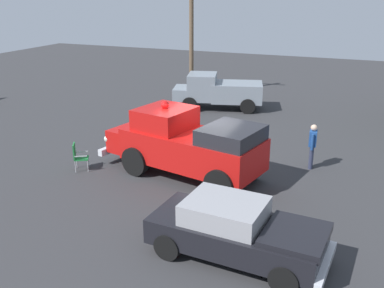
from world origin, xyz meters
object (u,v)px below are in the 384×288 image
at_px(spectator_seated, 138,125).
at_px(spectator_standing, 312,143).
at_px(classic_hot_rod, 238,230).
at_px(utility_pole, 191,34).
at_px(vintage_fire_truck, 186,143).
at_px(parked_pickup, 218,91).
at_px(lawn_chair_near_truck, 138,126).
at_px(lawn_chair_by_car, 78,155).

bearing_deg(spectator_seated, spectator_standing, 87.33).
relative_size(classic_hot_rod, utility_pole, 0.62).
distance_m(vintage_fire_truck, parked_pickup, 9.40).
bearing_deg(spectator_standing, lawn_chair_near_truck, -93.42).
xyz_separation_m(lawn_chair_near_truck, spectator_standing, (0.45, 7.50, 0.37)).
bearing_deg(lawn_chair_by_car, parked_pickup, 169.99).
bearing_deg(utility_pole, lawn_chair_near_truck, 6.78).
distance_m(spectator_standing, utility_pole, 12.72).
relative_size(lawn_chair_by_car, utility_pole, 0.14).
distance_m(lawn_chair_near_truck, spectator_standing, 7.53).
bearing_deg(vintage_fire_truck, lawn_chair_near_truck, -128.76).
height_order(classic_hot_rod, lawn_chair_near_truck, classic_hot_rod).
xyz_separation_m(classic_hot_rod, lawn_chair_near_truck, (-7.02, -6.66, -0.16)).
relative_size(classic_hot_rod, spectator_standing, 2.67).
xyz_separation_m(parked_pickup, spectator_standing, (6.80, 6.00, -0.02)).
relative_size(vintage_fire_truck, spectator_seated, 4.86).
xyz_separation_m(vintage_fire_truck, lawn_chair_by_car, (1.07, -3.83, -0.61)).
distance_m(vintage_fire_truck, utility_pole, 12.53).
relative_size(lawn_chair_near_truck, spectator_seated, 0.79).
distance_m(vintage_fire_truck, spectator_seated, 4.42).
bearing_deg(lawn_chair_by_car, vintage_fire_truck, 105.63).
bearing_deg(lawn_chair_by_car, lawn_chair_near_truck, 175.45).
bearing_deg(spectator_seated, classic_hot_rod, 43.57).
bearing_deg(classic_hot_rod, vintage_fire_truck, -143.15).
distance_m(vintage_fire_truck, classic_hot_rod, 5.25).
bearing_deg(utility_pole, spectator_seated, 7.24).
distance_m(vintage_fire_truck, spectator_standing, 4.64).
bearing_deg(spectator_standing, utility_pole, -136.63).
distance_m(classic_hot_rod, spectator_standing, 6.62).
xyz_separation_m(parked_pickup, utility_pole, (-2.22, -2.52, 2.75)).
distance_m(lawn_chair_near_truck, spectator_seated, 0.17).
bearing_deg(lawn_chair_by_car, classic_hot_rod, 65.91).
xyz_separation_m(lawn_chair_near_truck, utility_pole, (-8.57, -1.02, 3.15)).
height_order(parked_pickup, utility_pole, utility_pole).
distance_m(classic_hot_rod, lawn_chair_near_truck, 9.67).
bearing_deg(spectator_seated, parked_pickup, 167.62).
relative_size(spectator_seated, spectator_standing, 0.77).
bearing_deg(classic_hot_rod, utility_pole, -153.78).
bearing_deg(lawn_chair_near_truck, utility_pole, -173.22).
relative_size(parked_pickup, spectator_seated, 3.96).
relative_size(classic_hot_rod, parked_pickup, 0.88).
relative_size(vintage_fire_truck, lawn_chair_by_car, 6.15).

